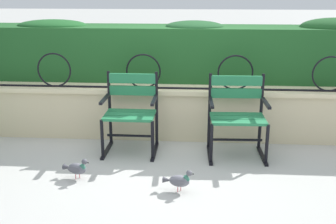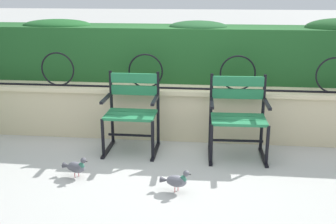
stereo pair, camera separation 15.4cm
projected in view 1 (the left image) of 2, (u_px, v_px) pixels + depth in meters
ground_plane at (167, 165)px, 4.38m from camera, size 60.00×60.00×0.00m
stone_wall at (172, 112)px, 5.12m from camera, size 6.43×0.41×0.63m
iron_arch_fence at (148, 74)px, 4.93m from camera, size 5.91×0.02×0.42m
hedge_row at (179, 50)px, 5.42m from camera, size 6.30×0.70×0.80m
park_chair_left at (131, 111)px, 4.66m from camera, size 0.59×0.52×0.89m
park_chair_right at (237, 114)px, 4.53m from camera, size 0.64×0.54×0.89m
pigeon_near_chairs at (77, 168)px, 4.04m from camera, size 0.29×0.15×0.22m
pigeon_far_side at (179, 180)px, 3.79m from camera, size 0.29×0.13×0.22m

